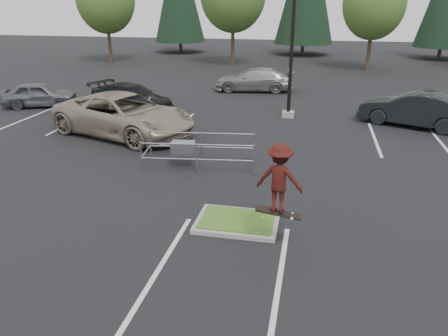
% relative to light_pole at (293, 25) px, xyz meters
% --- Properties ---
extents(ground, '(120.00, 120.00, 0.00)m').
position_rel_light_pole_xyz_m(ground, '(-0.50, -12.00, -4.56)').
color(ground, black).
rests_on(ground, ground).
extents(grass_median, '(2.20, 1.60, 0.16)m').
position_rel_light_pole_xyz_m(grass_median, '(-0.50, -12.00, -4.48)').
color(grass_median, gray).
rests_on(grass_median, ground).
extents(stall_lines, '(22.62, 17.60, 0.01)m').
position_rel_light_pole_xyz_m(stall_lines, '(-1.85, -5.98, -4.56)').
color(stall_lines, silver).
rests_on(stall_lines, ground).
extents(light_pole, '(0.70, 0.60, 10.12)m').
position_rel_light_pole_xyz_m(light_pole, '(0.00, 0.00, 0.00)').
color(light_pole, gray).
rests_on(light_pole, ground).
extents(decid_a, '(5.44, 5.44, 8.91)m').
position_rel_light_pole_xyz_m(decid_a, '(-18.51, 18.03, 1.02)').
color(decid_a, '#38281C').
rests_on(decid_a, ground).
extents(decid_c, '(5.12, 5.12, 8.38)m').
position_rel_light_pole_xyz_m(decid_c, '(5.49, 17.83, 0.69)').
color(decid_c, '#38281C').
rests_on(decid_c, ground).
extents(cart_corral, '(4.12, 1.92, 1.13)m').
position_rel_light_pole_xyz_m(cart_corral, '(-3.06, -8.06, -3.85)').
color(cart_corral, gray).
rests_on(cart_corral, ground).
extents(skateboarder, '(1.15, 0.77, 1.83)m').
position_rel_light_pole_xyz_m(skateboarder, '(0.65, -13.00, -2.73)').
color(skateboarder, black).
rests_on(skateboarder, ground).
extents(car_l_tan, '(7.29, 5.10, 1.85)m').
position_rel_light_pole_xyz_m(car_l_tan, '(-7.00, -4.72, -3.63)').
color(car_l_tan, gray).
rests_on(car_l_tan, ground).
extents(car_l_black, '(5.50, 3.87, 1.48)m').
position_rel_light_pole_xyz_m(car_l_black, '(-8.50, -0.50, -3.82)').
color(car_l_black, black).
rests_on(car_l_black, ground).
extents(car_l_grey, '(4.36, 3.03, 1.38)m').
position_rel_light_pole_xyz_m(car_l_grey, '(-14.00, -0.50, -3.87)').
color(car_l_grey, '#52555A').
rests_on(car_l_grey, ground).
extents(car_r_charc, '(5.31, 3.66, 1.66)m').
position_rel_light_pole_xyz_m(car_r_charc, '(6.00, -0.50, -3.73)').
color(car_r_charc, black).
rests_on(car_r_charc, ground).
extents(car_r_black, '(4.34, 1.95, 1.45)m').
position_rel_light_pole_xyz_m(car_r_black, '(7.50, -0.50, -3.84)').
color(car_r_black, black).
rests_on(car_r_black, ground).
extents(car_far_silver, '(5.35, 2.68, 1.49)m').
position_rel_light_pole_xyz_m(car_far_silver, '(-2.74, 6.58, -3.81)').
color(car_far_silver, gray).
rests_on(car_far_silver, ground).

